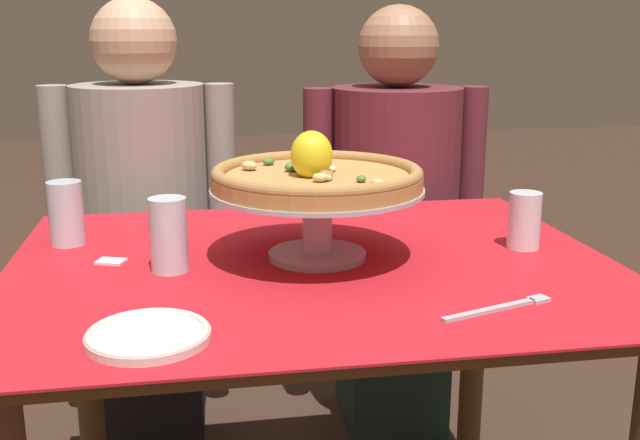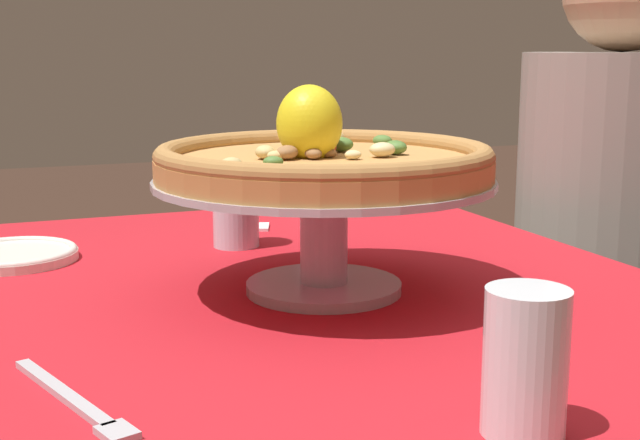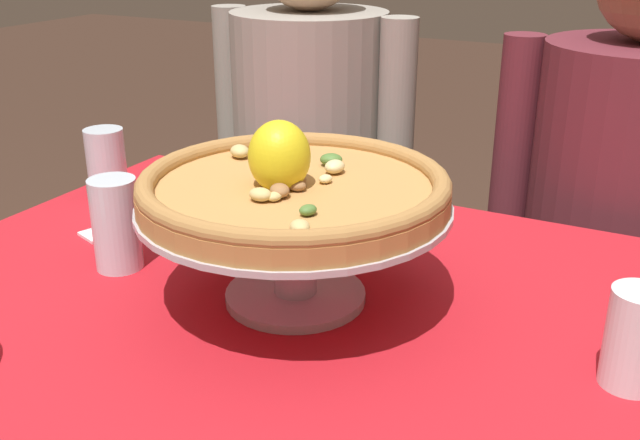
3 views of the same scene
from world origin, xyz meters
The scene contains 9 objects.
dining_table centered at (0.00, 0.00, 0.62)m, with size 1.11×0.89×0.74m.
pizza_stand centered at (0.01, 0.02, 0.84)m, with size 0.39×0.39×0.14m.
pizza centered at (0.01, 0.02, 0.90)m, with size 0.39×0.39×0.11m.
water_glass_back_left centered at (-0.46, 0.19, 0.80)m, with size 0.07×0.07×0.13m.
water_glass_side_left centered at (-0.26, -0.01, 0.80)m, with size 0.07×0.07×0.13m.
water_glass_side_right centered at (0.42, 0.02, 0.79)m, with size 0.06×0.06×0.11m.
sugar_packet centered at (-0.37, 0.05, 0.74)m, with size 0.05×0.04×0.01m, color white.
diner_left centered at (-0.35, 0.74, 0.61)m, with size 0.51×0.36×1.24m.
diner_right centered at (0.35, 0.70, 0.60)m, with size 0.52×0.37×1.22m.
Camera 3 is at (0.44, -0.73, 1.21)m, focal length 41.66 mm.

